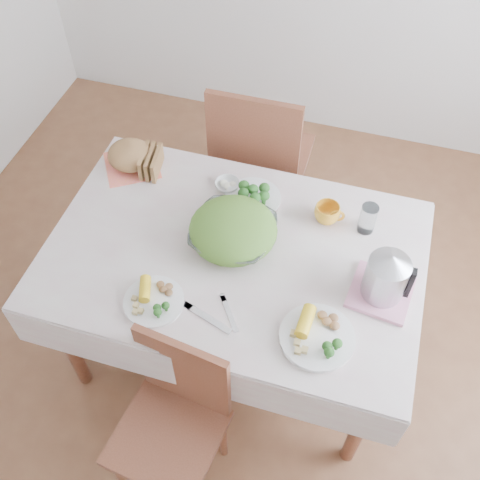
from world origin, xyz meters
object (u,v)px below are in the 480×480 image
(dining_table, at_px, (235,303))
(salad_bowl, at_px, (233,234))
(chair_near, at_px, (166,432))
(yellow_mug, at_px, (327,213))
(dinner_plate_left, at_px, (154,302))
(electric_kettle, at_px, (386,275))
(dinner_plate_right, at_px, (317,337))
(chair_far, at_px, (262,163))

(dining_table, xyz_separation_m, salad_bowl, (-0.02, 0.06, 0.43))
(dining_table, bearing_deg, chair_near, -95.31)
(dining_table, distance_m, yellow_mug, 0.60)
(dinner_plate_left, xyz_separation_m, electric_kettle, (0.80, 0.28, 0.11))
(salad_bowl, distance_m, dinner_plate_right, 0.55)
(electric_kettle, bearing_deg, dinner_plate_left, -163.90)
(chair_near, height_order, salad_bowl, chair_near)
(dinner_plate_left, height_order, yellow_mug, yellow_mug)
(salad_bowl, relative_size, dinner_plate_left, 1.46)
(dining_table, distance_m, chair_far, 0.84)
(dining_table, height_order, yellow_mug, yellow_mug)
(salad_bowl, height_order, dinner_plate_right, salad_bowl)
(chair_near, height_order, dinner_plate_right, chair_near)
(chair_near, xyz_separation_m, yellow_mug, (0.38, 0.94, 0.34))
(chair_near, distance_m, dinner_plate_left, 0.49)
(chair_far, relative_size, electric_kettle, 4.76)
(dinner_plate_left, bearing_deg, dinner_plate_right, 2.47)
(salad_bowl, distance_m, electric_kettle, 0.62)
(chair_near, relative_size, dinner_plate_left, 3.72)
(dinner_plate_right, bearing_deg, chair_near, -140.64)
(chair_near, xyz_separation_m, electric_kettle, (0.65, 0.64, 0.42))
(dining_table, distance_m, dinner_plate_left, 0.55)
(dining_table, bearing_deg, chair_far, 96.64)
(chair_far, xyz_separation_m, salad_bowl, (0.08, -0.77, 0.34))
(chair_near, relative_size, electric_kettle, 3.90)
(dining_table, xyz_separation_m, chair_far, (-0.10, 0.83, 0.09))
(dining_table, xyz_separation_m, yellow_mug, (0.32, 0.27, 0.43))
(chair_far, bearing_deg, yellow_mug, 126.43)
(dining_table, relative_size, salad_bowl, 4.19)
(dining_table, xyz_separation_m, dinner_plate_left, (-0.21, -0.32, 0.40))
(yellow_mug, bearing_deg, dinner_plate_left, -132.37)
(salad_bowl, bearing_deg, dining_table, -70.71)
(chair_near, bearing_deg, dining_table, 92.04)
(chair_far, xyz_separation_m, electric_kettle, (0.69, -0.86, 0.42))
(chair_far, bearing_deg, dinner_plate_right, 113.46)
(chair_far, xyz_separation_m, yellow_mug, (0.42, -0.56, 0.34))
(dinner_plate_right, bearing_deg, yellow_mug, 97.84)
(chair_near, relative_size, dinner_plate_right, 3.12)
(chair_far, relative_size, salad_bowl, 3.10)
(chair_far, bearing_deg, salad_bowl, 95.25)
(salad_bowl, xyz_separation_m, electric_kettle, (0.61, -0.09, 0.08))
(dinner_plate_left, relative_size, yellow_mug, 2.12)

